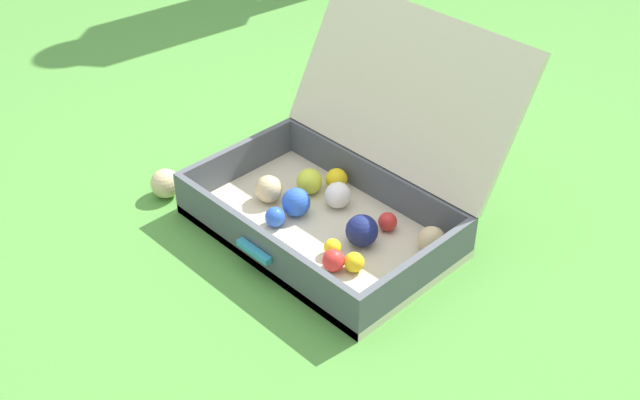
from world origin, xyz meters
The scene contains 3 objects.
ground_plane centered at (0.00, 0.00, 0.00)m, with size 16.00×16.00×0.00m, color #4C8C38.
open_suitcase centered at (0.09, 0.12, 0.11)m, with size 0.67×0.65×0.50m.
stray_ball_on_grass centered at (-0.33, -0.15, 0.04)m, with size 0.08×0.08×0.08m, color #D1B784.
Camera 1 is at (1.27, -1.12, 1.32)m, focal length 45.28 mm.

